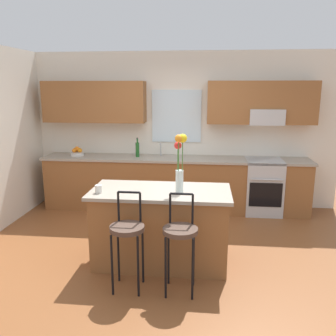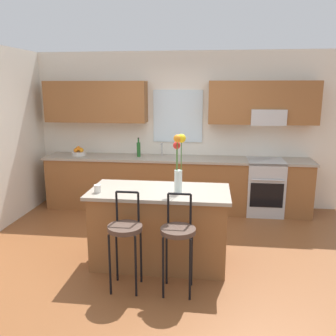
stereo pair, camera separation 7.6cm
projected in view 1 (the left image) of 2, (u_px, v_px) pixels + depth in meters
ground_plane at (163, 252)px, 4.62m from camera, size 14.00×14.00×0.00m
back_wall_assembly at (178, 121)px, 6.20m from camera, size 5.60×0.50×2.70m
counter_run at (175, 183)px, 6.16m from camera, size 4.56×0.64×0.92m
sink_faucet at (161, 148)px, 6.19m from camera, size 0.02×0.13×0.23m
oven_range at (263, 186)px, 5.98m from camera, size 0.60×0.64×0.92m
kitchen_island at (161, 226)px, 4.26m from camera, size 1.64×0.80×0.92m
bar_stool_near at (127, 232)px, 3.66m from camera, size 0.36×0.36×1.04m
bar_stool_middle at (180, 235)px, 3.60m from camera, size 0.36×0.36×1.04m
flower_vase at (180, 161)px, 3.99m from camera, size 0.15×0.14×0.68m
mug_ceramic at (99, 189)px, 4.04m from camera, size 0.08×0.08×0.09m
fruit_bowl_oranges at (77, 152)px, 6.23m from camera, size 0.24×0.24×0.16m
bottle_olive_oil at (137, 149)px, 6.10m from camera, size 0.06×0.06×0.33m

